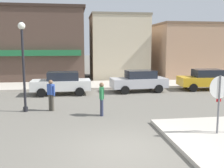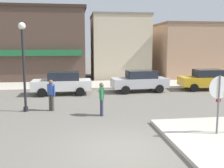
# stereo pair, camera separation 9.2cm
# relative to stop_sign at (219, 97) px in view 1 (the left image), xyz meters

# --- Properties ---
(ground_plane) EXTENTS (160.00, 160.00, 0.00)m
(ground_plane) POSITION_rel_stop_sign_xyz_m (-3.64, -0.69, -1.52)
(ground_plane) COLOR #6B665B
(kerb_far) EXTENTS (80.00, 4.00, 0.15)m
(kerb_far) POSITION_rel_stop_sign_xyz_m (-3.64, 13.03, -1.44)
(kerb_far) COLOR beige
(kerb_far) RESTS_ON ground
(stop_sign) EXTENTS (0.82, 0.10, 2.30)m
(stop_sign) POSITION_rel_stop_sign_xyz_m (0.00, 0.00, 0.00)
(stop_sign) COLOR slate
(stop_sign) RESTS_ON ground
(lamp_post) EXTENTS (0.36, 0.36, 4.54)m
(lamp_post) POSITION_rel_stop_sign_xyz_m (-7.69, 4.93, 1.44)
(lamp_post) COLOR black
(lamp_post) RESTS_ON ground
(parked_car_nearest) EXTENTS (4.01, 1.89, 1.56)m
(parked_car_nearest) POSITION_rel_stop_sign_xyz_m (-6.05, 9.47, -0.71)
(parked_car_nearest) COLOR white
(parked_car_nearest) RESTS_ON ground
(parked_car_second) EXTENTS (4.11, 2.08, 1.56)m
(parked_car_second) POSITION_rel_stop_sign_xyz_m (-0.51, 9.77, -0.71)
(parked_car_second) COLOR #B7B7BC
(parked_car_second) RESTS_ON ground
(parked_car_third) EXTENTS (4.11, 2.10, 1.56)m
(parked_car_third) POSITION_rel_stop_sign_xyz_m (4.73, 9.86, -0.71)
(parked_car_third) COLOR gold
(parked_car_third) RESTS_ON ground
(pedestrian_crossing_near) EXTENTS (0.46, 0.45, 1.61)m
(pedestrian_crossing_near) POSITION_rel_stop_sign_xyz_m (-6.38, 4.93, -0.65)
(pedestrian_crossing_near) COLOR #4C473D
(pedestrian_crossing_near) RESTS_ON ground
(pedestrian_crossing_far) EXTENTS (0.26, 0.56, 1.61)m
(pedestrian_crossing_far) POSITION_rel_stop_sign_xyz_m (-3.90, 3.60, -0.65)
(pedestrian_crossing_far) COLOR #2D334C
(pedestrian_crossing_far) RESTS_ON ground
(building_corner_shop) EXTENTS (11.91, 7.65, 6.90)m
(building_corner_shop) POSITION_rel_stop_sign_xyz_m (-10.03, 18.62, 1.94)
(building_corner_shop) COLOR brown
(building_corner_shop) RESTS_ON ground
(building_storefront_left_near) EXTENTS (5.65, 5.27, 6.38)m
(building_storefront_left_near) POSITION_rel_stop_sign_xyz_m (-0.67, 18.14, 1.68)
(building_storefront_left_near) COLOR beige
(building_storefront_left_near) RESTS_ON ground
(building_storefront_left_mid) EXTENTS (9.09, 6.47, 5.55)m
(building_storefront_left_mid) POSITION_rel_stop_sign_xyz_m (7.74, 17.88, 1.26)
(building_storefront_left_mid) COLOR tan
(building_storefront_left_mid) RESTS_ON ground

